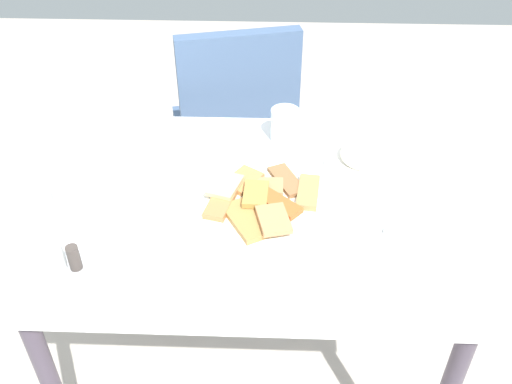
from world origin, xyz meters
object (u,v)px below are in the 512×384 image
(condiment_caddy, at_px, (68,264))
(drinking_glass, at_px, (285,125))
(fork, at_px, (423,235))
(dining_table, at_px, (252,230))
(pide_platter, at_px, (261,200))
(dining_chair, at_px, (235,125))
(spoon, at_px, (420,224))
(soda_can, at_px, (70,208))
(salad_plate_greens, at_px, (363,157))
(paper_napkin, at_px, (421,231))

(condiment_caddy, bearing_deg, drinking_glass, 49.07)
(drinking_glass, relative_size, fork, 0.53)
(dining_table, relative_size, pide_platter, 3.28)
(condiment_caddy, bearing_deg, dining_chair, 73.55)
(pide_platter, distance_m, spoon, 0.37)
(dining_table, relative_size, soda_can, 8.47)
(pide_platter, xyz_separation_m, spoon, (0.37, -0.06, -0.01))
(salad_plate_greens, height_order, fork, salad_plate_greens)
(soda_can, bearing_deg, pide_platter, 13.30)
(soda_can, xyz_separation_m, spoon, (0.79, 0.04, -0.06))
(salad_plate_greens, height_order, condiment_caddy, condiment_caddy)
(paper_napkin, height_order, spoon, spoon)
(pide_platter, height_order, fork, pide_platter)
(salad_plate_greens, xyz_separation_m, fork, (0.10, -0.28, -0.02))
(dining_table, height_order, fork, fork)
(dining_chair, bearing_deg, drinking_glass, -68.58)
(paper_napkin, distance_m, spoon, 0.02)
(drinking_glass, relative_size, condiment_caddy, 0.84)
(pide_platter, height_order, salad_plate_greens, salad_plate_greens)
(paper_napkin, bearing_deg, condiment_caddy, -168.68)
(salad_plate_greens, distance_m, soda_can, 0.74)
(dining_table, distance_m, drinking_glass, 0.32)
(spoon, bearing_deg, salad_plate_greens, 124.33)
(dining_chair, distance_m, soda_can, 0.92)
(soda_can, height_order, condiment_caddy, soda_can)
(spoon, height_order, condiment_caddy, condiment_caddy)
(dining_table, height_order, condiment_caddy, condiment_caddy)
(dining_table, xyz_separation_m, salad_plate_greens, (0.28, 0.16, 0.12))
(salad_plate_greens, xyz_separation_m, soda_can, (-0.68, -0.28, 0.04))
(fork, bearing_deg, soda_can, -172.80)
(soda_can, bearing_deg, fork, -0.04)
(fork, bearing_deg, dining_chair, 127.62)
(drinking_glass, bearing_deg, dining_chair, 111.42)
(pide_platter, bearing_deg, dining_table, 150.94)
(drinking_glass, bearing_deg, paper_napkin, -49.88)
(drinking_glass, xyz_separation_m, condiment_caddy, (-0.45, -0.52, -0.02))
(dining_table, height_order, pide_platter, pide_platter)
(dining_table, relative_size, salad_plate_greens, 5.03)
(fork, bearing_deg, paper_napkin, 97.24)
(soda_can, bearing_deg, condiment_caddy, -78.46)
(pide_platter, xyz_separation_m, condiment_caddy, (-0.39, -0.24, 0.01))
(dining_chair, distance_m, drinking_glass, 0.54)
(salad_plate_greens, height_order, drinking_glass, drinking_glass)
(drinking_glass, height_order, spoon, drinking_glass)
(dining_table, height_order, salad_plate_greens, salad_plate_greens)
(soda_can, relative_size, paper_napkin, 0.80)
(dining_chair, height_order, drinking_glass, dining_chair)
(fork, bearing_deg, pide_platter, 171.93)
(pide_platter, relative_size, condiment_caddy, 2.86)
(salad_plate_greens, bearing_deg, dining_chair, 124.70)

